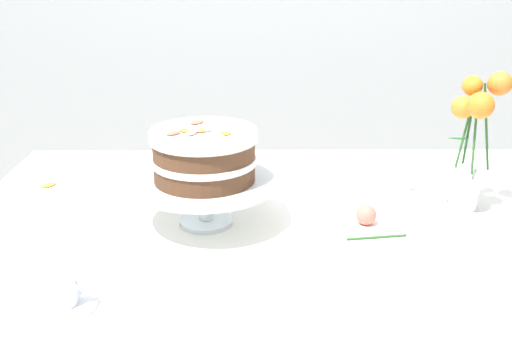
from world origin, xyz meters
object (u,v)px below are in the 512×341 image
dining_table (289,267)px  flower_vase (471,147)px  fallen_rose (366,215)px  cake_stand (205,188)px  layer_cake (204,155)px  teacup (55,294)px

dining_table → flower_vase: flower_vase is taller
dining_table → fallen_rose: size_ratio=11.49×
cake_stand → layer_cake: layer_cake is taller
layer_cake → fallen_rose: 0.36m
dining_table → fallen_rose: fallen_rose is taller
cake_stand → teacup: cake_stand is taller
dining_table → teacup: (-0.39, -0.28, 0.11)m
dining_table → teacup: bearing=-144.1°
flower_vase → fallen_rose: (-0.23, -0.08, -0.12)m
layer_cake → teacup: 0.39m
flower_vase → fallen_rose: size_ratio=2.50×
layer_cake → fallen_rose: size_ratio=1.75×
flower_vase → teacup: (-0.78, -0.38, -0.12)m
layer_cake → flower_vase: flower_vase is taller
layer_cake → fallen_rose: bearing=0.9°
teacup → fallen_rose: (0.55, 0.30, -0.00)m
cake_stand → layer_cake: 0.07m
layer_cake → flower_vase: (0.56, 0.08, -0.01)m
fallen_rose → teacup: bearing=-151.0°
dining_table → cake_stand: 0.24m
cake_stand → flower_vase: flower_vase is taller
dining_table → layer_cake: layer_cake is taller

